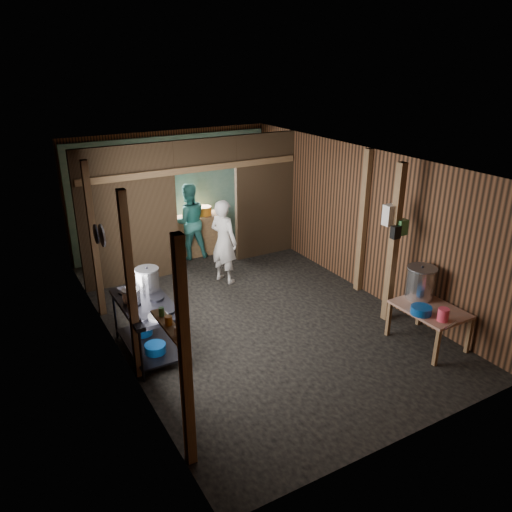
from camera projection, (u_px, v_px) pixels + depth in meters
floor at (250, 312)px, 8.54m from camera, size 4.50×7.00×0.00m
ceiling at (249, 159)px, 7.57m from camera, size 4.50×7.00×0.00m
wall_back at (171, 192)px, 10.87m from camera, size 4.50×0.00×2.60m
wall_front at (413, 341)px, 5.24m from camera, size 4.50×0.00×2.60m
wall_left at (109, 268)px, 7.02m from camera, size 0.00×7.00×2.60m
wall_right at (359, 219)px, 9.09m from camera, size 0.00×7.00×2.60m
partition_left at (128, 217)px, 9.22m from camera, size 1.85×0.10×2.60m
partition_right at (264, 196)px, 10.55m from camera, size 1.35×0.10×2.60m
partition_header at (205, 154)px, 9.56m from camera, size 1.30×0.10×0.60m
turquoise_panel at (172, 195)px, 10.84m from camera, size 4.40×0.06×2.50m
back_counter at (196, 235)px, 10.89m from camera, size 1.20×0.50×0.85m
wall_clock at (182, 164)px, 10.68m from camera, size 0.20×0.03×0.20m
post_left_a at (185, 358)px, 4.96m from camera, size 0.10×0.12×2.60m
post_left_b at (131, 289)px, 6.41m from camera, size 0.10×0.12×2.60m
post_left_c at (94, 241)px, 8.02m from camera, size 0.10×0.12×2.60m
post_right at (363, 223)px, 8.90m from camera, size 0.10×0.12×2.60m
post_free at (394, 245)px, 7.86m from camera, size 0.12×0.12×2.60m
cross_beam at (194, 169)px, 9.50m from camera, size 4.40×0.12×0.12m
pan_lid_big at (102, 236)px, 7.23m from camera, size 0.03×0.34×0.34m
pan_lid_small at (96, 234)px, 7.59m from camera, size 0.03×0.30×0.30m
wall_shelf at (169, 326)px, 5.34m from camera, size 0.14×0.80×0.03m
jar_white at (177, 331)px, 5.11m from camera, size 0.07×0.07×0.10m
jar_yellow at (169, 320)px, 5.31m from camera, size 0.08×0.08×0.10m
jar_green at (161, 312)px, 5.49m from camera, size 0.06×0.06×0.10m
bag_white at (391, 215)px, 7.72m from camera, size 0.22×0.15×0.32m
bag_green at (402, 227)px, 7.73m from camera, size 0.16×0.12×0.24m
bag_black at (396, 232)px, 7.67m from camera, size 0.14×0.10×0.20m
gas_range at (148, 328)px, 7.24m from camera, size 0.72×1.40×0.83m
prep_table at (428, 326)px, 7.52m from camera, size 0.74×1.02×0.60m
stove_pot_large at (147, 280)px, 7.41m from camera, size 0.47×0.47×0.35m
stove_pot_med at (131, 297)px, 7.04m from camera, size 0.30×0.30×0.23m
frying_pan at (158, 317)px, 6.65m from camera, size 0.27×0.49×0.07m
blue_tub_front at (155, 348)px, 7.09m from camera, size 0.30×0.30×0.12m
blue_tub_back at (143, 331)px, 7.55m from camera, size 0.29×0.29×0.12m
stock_pot at (421, 283)px, 7.64m from camera, size 0.52×0.52×0.52m
wash_basin at (421, 310)px, 7.23m from camera, size 0.32×0.32×0.11m
pink_bucket at (443, 315)px, 7.02m from camera, size 0.18×0.18×0.19m
knife at (451, 325)px, 6.93m from camera, size 0.30×0.08×0.01m
yellow_tub at (204, 211)px, 10.80m from camera, size 0.33×0.33×0.18m
red_cup at (186, 215)px, 10.62m from camera, size 0.11×0.11×0.13m
cook at (224, 242)px, 9.43m from camera, size 0.58×0.69×1.61m
worker_back at (189, 221)px, 10.54m from camera, size 0.85×0.70×1.61m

